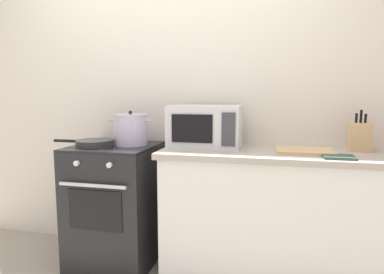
{
  "coord_description": "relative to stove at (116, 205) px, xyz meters",
  "views": [
    {
      "loc": [
        0.78,
        -1.63,
        1.29
      ],
      "look_at": [
        0.25,
        0.6,
        1.0
      ],
      "focal_mm": 30.79,
      "sensor_mm": 36.0,
      "label": 1
    }
  ],
  "objects": [
    {
      "name": "back_wall",
      "position": [
        0.65,
        0.37,
        0.79
      ],
      "size": [
        4.4,
        0.1,
        2.5
      ],
      "primitive_type": "cube",
      "color": "silver",
      "rests_on": "ground_plane"
    },
    {
      "name": "lower_cabinet_right",
      "position": [
        1.25,
        0.02,
        -0.02
      ],
      "size": [
        1.64,
        0.56,
        0.88
      ],
      "primitive_type": "cube",
      "color": "white",
      "rests_on": "ground_plane"
    },
    {
      "name": "countertop_right",
      "position": [
        1.25,
        0.02,
        0.44
      ],
      "size": [
        1.7,
        0.6,
        0.04
      ],
      "primitive_type": "cube",
      "color": "#ADA393",
      "rests_on": "lower_cabinet_right"
    },
    {
      "name": "stove",
      "position": [
        0.0,
        0.0,
        0.0
      ],
      "size": [
        0.6,
        0.64,
        0.92
      ],
      "color": "black",
      "rests_on": "ground_plane"
    },
    {
      "name": "stock_pot",
      "position": [
        0.12,
        0.05,
        0.58
      ],
      "size": [
        0.34,
        0.25,
        0.26
      ],
      "color": "silver",
      "rests_on": "stove"
    },
    {
      "name": "frying_pan",
      "position": [
        -0.11,
        -0.09,
        0.48
      ],
      "size": [
        0.47,
        0.27,
        0.05
      ],
      "color": "#28282B",
      "rests_on": "stove"
    },
    {
      "name": "microwave",
      "position": [
        0.68,
        0.08,
        0.61
      ],
      "size": [
        0.5,
        0.37,
        0.3
      ],
      "color": "silver",
      "rests_on": "countertop_right"
    },
    {
      "name": "cutting_board",
      "position": [
        1.35,
        0.0,
        0.47
      ],
      "size": [
        0.36,
        0.26,
        0.02
      ],
      "primitive_type": "cube",
      "color": "tan",
      "rests_on": "countertop_right"
    },
    {
      "name": "knife_block",
      "position": [
        1.72,
        0.14,
        0.56
      ],
      "size": [
        0.13,
        0.1,
        0.28
      ],
      "color": "tan",
      "rests_on": "countertop_right"
    },
    {
      "name": "oven_mitt",
      "position": [
        1.53,
        -0.16,
        0.47
      ],
      "size": [
        0.18,
        0.14,
        0.02
      ],
      "primitive_type": "cube",
      "color": "#384C42",
      "rests_on": "countertop_right"
    }
  ]
}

